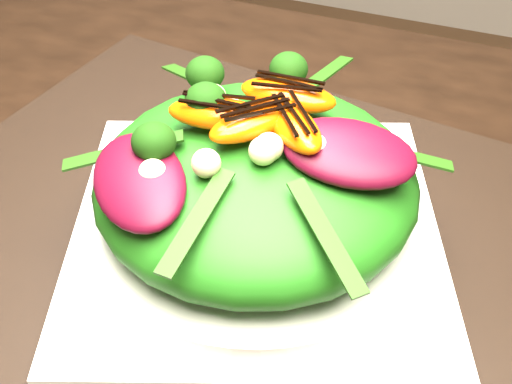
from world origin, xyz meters
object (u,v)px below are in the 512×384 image
(dining_table, at_px, (47,299))
(lettuce_mound, at_px, (256,180))
(placemat, at_px, (256,239))
(salad_bowl, at_px, (256,217))
(plate_base, at_px, (256,231))
(orange_segment, at_px, (249,104))

(dining_table, distance_m, lettuce_mound, 0.17)
(placemat, bearing_deg, lettuce_mound, 135.00)
(salad_bowl, bearing_deg, lettuce_mound, 180.00)
(placemat, relative_size, plate_base, 2.05)
(dining_table, distance_m, orange_segment, 0.20)
(salad_bowl, bearing_deg, orange_segment, 121.83)
(plate_base, bearing_deg, placemat, -45.00)
(plate_base, relative_size, salad_bowl, 1.09)
(placemat, distance_m, salad_bowl, 0.02)
(dining_table, relative_size, lettuce_mound, 7.29)
(lettuce_mound, bearing_deg, placemat, -45.00)
(dining_table, bearing_deg, salad_bowl, 35.90)
(lettuce_mound, bearing_deg, plate_base, 135.00)
(placemat, xyz_separation_m, salad_bowl, (0.00, 0.00, 0.02))
(orange_segment, bearing_deg, lettuce_mound, -58.17)
(salad_bowl, relative_size, lettuce_mound, 1.09)
(salad_bowl, xyz_separation_m, lettuce_mound, (-0.00, 0.00, 0.03))
(salad_bowl, distance_m, orange_segment, 0.08)
(orange_segment, bearing_deg, salad_bowl, -58.17)
(plate_base, bearing_deg, lettuce_mound, -45.00)
(dining_table, height_order, orange_segment, dining_table)
(placemat, relative_size, lettuce_mound, 2.43)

